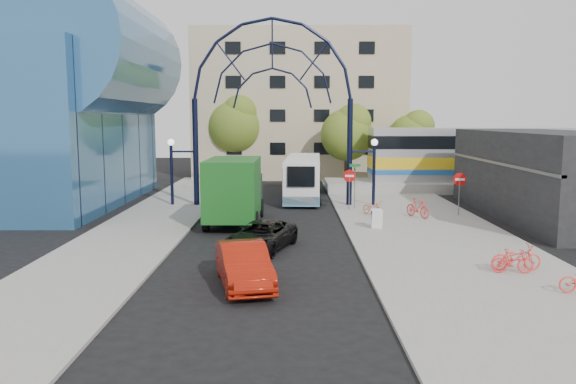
{
  "coord_description": "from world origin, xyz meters",
  "views": [
    {
      "loc": [
        1.16,
        -22.41,
        5.74
      ],
      "look_at": [
        1.04,
        6.0,
        2.0
      ],
      "focal_mm": 35.0,
      "sensor_mm": 36.0,
      "label": 1
    }
  ],
  "objects_px": {
    "city_bus": "(303,177)",
    "black_suv": "(261,236)",
    "bike_near_a": "(373,208)",
    "bike_near_b": "(418,208)",
    "stop_sign": "(349,180)",
    "green_truck": "(235,191)",
    "gateway_arch": "(272,74)",
    "red_sedan": "(244,265)",
    "tree_north_a": "(348,132)",
    "bike_far_b": "(513,261)",
    "train_car": "(529,155)",
    "sandwich_board": "(377,216)",
    "tree_north_c": "(413,135)",
    "tree_north_b": "(236,124)",
    "street_name_sign": "(355,176)",
    "do_not_enter_sign": "(460,184)",
    "bike_far_c": "(516,257)"
  },
  "relations": [
    {
      "from": "gateway_arch",
      "to": "tree_north_a",
      "type": "bearing_deg",
      "value": 62.83
    },
    {
      "from": "city_bus",
      "to": "bike_far_b",
      "type": "height_order",
      "value": "city_bus"
    },
    {
      "from": "street_name_sign",
      "to": "green_truck",
      "type": "distance_m",
      "value": 8.44
    },
    {
      "from": "stop_sign",
      "to": "tree_north_c",
      "type": "distance_m",
      "value": 17.68
    },
    {
      "from": "city_bus",
      "to": "tree_north_b",
      "type": "bearing_deg",
      "value": 119.27
    },
    {
      "from": "green_truck",
      "to": "red_sedan",
      "type": "bearing_deg",
      "value": -82.26
    },
    {
      "from": "bike_far_c",
      "to": "do_not_enter_sign",
      "type": "bearing_deg",
      "value": -9.79
    },
    {
      "from": "stop_sign",
      "to": "green_truck",
      "type": "height_order",
      "value": "green_truck"
    },
    {
      "from": "train_car",
      "to": "bike_near_a",
      "type": "bearing_deg",
      "value": -139.35
    },
    {
      "from": "tree_north_a",
      "to": "bike_near_b",
      "type": "height_order",
      "value": "tree_north_a"
    },
    {
      "from": "street_name_sign",
      "to": "bike_near_a",
      "type": "relative_size",
      "value": 1.69
    },
    {
      "from": "bike_near_a",
      "to": "bike_near_b",
      "type": "bearing_deg",
      "value": -50.9
    },
    {
      "from": "tree_north_c",
      "to": "bike_far_b",
      "type": "distance_m",
      "value": 30.71
    },
    {
      "from": "tree_north_c",
      "to": "bike_near_b",
      "type": "distance_m",
      "value": 19.45
    },
    {
      "from": "tree_north_a",
      "to": "bike_far_b",
      "type": "distance_m",
      "value": 28.81
    },
    {
      "from": "tree_north_c",
      "to": "bike_near_b",
      "type": "xyz_separation_m",
      "value": [
        -3.71,
        -18.75,
        -3.6
      ]
    },
    {
      "from": "gateway_arch",
      "to": "stop_sign",
      "type": "distance_m",
      "value": 8.37
    },
    {
      "from": "stop_sign",
      "to": "do_not_enter_sign",
      "type": "distance_m",
      "value": 6.51
    },
    {
      "from": "stop_sign",
      "to": "street_name_sign",
      "type": "relative_size",
      "value": 0.89
    },
    {
      "from": "tree_north_c",
      "to": "bike_near_a",
      "type": "bearing_deg",
      "value": -108.89
    },
    {
      "from": "bike_near_a",
      "to": "bike_far_b",
      "type": "xyz_separation_m",
      "value": [
        3.3,
        -12.39,
        0.02
      ]
    },
    {
      "from": "train_car",
      "to": "bike_near_b",
      "type": "relative_size",
      "value": 13.48
    },
    {
      "from": "sandwich_board",
      "to": "train_car",
      "type": "relative_size",
      "value": 0.04
    },
    {
      "from": "do_not_enter_sign",
      "to": "bike_near_b",
      "type": "distance_m",
      "value": 3.01
    },
    {
      "from": "do_not_enter_sign",
      "to": "train_car",
      "type": "height_order",
      "value": "train_car"
    },
    {
      "from": "tree_north_a",
      "to": "tree_north_b",
      "type": "height_order",
      "value": "tree_north_b"
    },
    {
      "from": "street_name_sign",
      "to": "red_sedan",
      "type": "relative_size",
      "value": 0.63
    },
    {
      "from": "gateway_arch",
      "to": "green_truck",
      "type": "relative_size",
      "value": 1.89
    },
    {
      "from": "red_sedan",
      "to": "train_car",
      "type": "bearing_deg",
      "value": 38.55
    },
    {
      "from": "sandwich_board",
      "to": "green_truck",
      "type": "height_order",
      "value": "green_truck"
    },
    {
      "from": "tree_north_c",
      "to": "green_truck",
      "type": "distance_m",
      "value": 24.47
    },
    {
      "from": "bike_far_c",
      "to": "sandwich_board",
      "type": "bearing_deg",
      "value": 23.27
    },
    {
      "from": "gateway_arch",
      "to": "red_sedan",
      "type": "distance_m",
      "value": 19.28
    },
    {
      "from": "do_not_enter_sign",
      "to": "tree_north_a",
      "type": "relative_size",
      "value": 0.35
    },
    {
      "from": "do_not_enter_sign",
      "to": "black_suv",
      "type": "bearing_deg",
      "value": -143.01
    },
    {
      "from": "stop_sign",
      "to": "tree_north_b",
      "type": "distance_m",
      "value": 20.18
    },
    {
      "from": "red_sedan",
      "to": "bike_far_b",
      "type": "height_order",
      "value": "red_sedan"
    },
    {
      "from": "street_name_sign",
      "to": "red_sedan",
      "type": "distance_m",
      "value": 17.23
    },
    {
      "from": "gateway_arch",
      "to": "tree_north_c",
      "type": "relative_size",
      "value": 2.1
    },
    {
      "from": "tree_north_a",
      "to": "green_truck",
      "type": "distance_m",
      "value": 19.82
    },
    {
      "from": "green_truck",
      "to": "black_suv",
      "type": "bearing_deg",
      "value": -73.81
    },
    {
      "from": "city_bus",
      "to": "tree_north_c",
      "type": "bearing_deg",
      "value": 47.52
    },
    {
      "from": "city_bus",
      "to": "black_suv",
      "type": "distance_m",
      "value": 16.51
    },
    {
      "from": "train_car",
      "to": "tree_north_a",
      "type": "bearing_deg",
      "value": 164.2
    },
    {
      "from": "bike_near_b",
      "to": "stop_sign",
      "type": "bearing_deg",
      "value": 112.63
    },
    {
      "from": "green_truck",
      "to": "sandwich_board",
      "type": "bearing_deg",
      "value": -14.42
    },
    {
      "from": "sandwich_board",
      "to": "tree_north_c",
      "type": "bearing_deg",
      "value": 73.45
    },
    {
      "from": "street_name_sign",
      "to": "black_suv",
      "type": "height_order",
      "value": "street_name_sign"
    },
    {
      "from": "stop_sign",
      "to": "do_not_enter_sign",
      "type": "bearing_deg",
      "value": -17.88
    },
    {
      "from": "city_bus",
      "to": "green_truck",
      "type": "xyz_separation_m",
      "value": [
        -3.95,
        -9.97,
        0.27
      ]
    }
  ]
}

